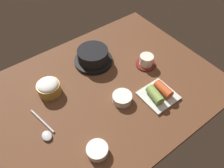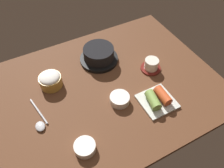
{
  "view_description": "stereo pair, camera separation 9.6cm",
  "coord_description": "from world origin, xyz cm",
  "px_view_note": "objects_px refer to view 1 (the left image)",
  "views": [
    {
      "loc": [
        -35.43,
        -51.94,
        78.59
      ],
      "look_at": [
        2.0,
        -2.0,
        5.0
      ],
      "focal_mm": 35.88,
      "sensor_mm": 36.0,
      "label": 1
    },
    {
      "loc": [
        -27.29,
        -57.11,
        78.59
      ],
      "look_at": [
        2.0,
        -2.0,
        5.0
      ],
      "focal_mm": 35.88,
      "sensor_mm": 36.0,
      "label": 2
    }
  ],
  "objects_px": {
    "side_bowl_near": "(97,150)",
    "rice_bowl": "(49,87)",
    "stone_pot": "(93,56)",
    "banchan_cup_center": "(122,98)",
    "kimchi_plate": "(159,94)",
    "spoon": "(45,131)",
    "tea_cup_with_saucer": "(147,61)"
  },
  "relations": [
    {
      "from": "kimchi_plate",
      "to": "side_bowl_near",
      "type": "xyz_separation_m",
      "value": [
        -0.35,
        -0.05,
        -0.0
      ]
    },
    {
      "from": "kimchi_plate",
      "to": "spoon",
      "type": "relative_size",
      "value": 0.83
    },
    {
      "from": "banchan_cup_center",
      "to": "spoon",
      "type": "xyz_separation_m",
      "value": [
        -0.32,
        0.06,
        -0.01
      ]
    },
    {
      "from": "tea_cup_with_saucer",
      "to": "banchan_cup_center",
      "type": "xyz_separation_m",
      "value": [
        -0.22,
        -0.1,
        -0.01
      ]
    },
    {
      "from": "rice_bowl",
      "to": "tea_cup_with_saucer",
      "type": "relative_size",
      "value": 1.03
    },
    {
      "from": "rice_bowl",
      "to": "side_bowl_near",
      "type": "bearing_deg",
      "value": -88.23
    },
    {
      "from": "kimchi_plate",
      "to": "tea_cup_with_saucer",
      "type": "bearing_deg",
      "value": 63.06
    },
    {
      "from": "stone_pot",
      "to": "rice_bowl",
      "type": "height_order",
      "value": "stone_pot"
    },
    {
      "from": "rice_bowl",
      "to": "kimchi_plate",
      "type": "height_order",
      "value": "rice_bowl"
    },
    {
      "from": "stone_pot",
      "to": "kimchi_plate",
      "type": "height_order",
      "value": "stone_pot"
    },
    {
      "from": "stone_pot",
      "to": "banchan_cup_center",
      "type": "xyz_separation_m",
      "value": [
        -0.03,
        -0.27,
        -0.02
      ]
    },
    {
      "from": "stone_pot",
      "to": "banchan_cup_center",
      "type": "height_order",
      "value": "stone_pot"
    },
    {
      "from": "side_bowl_near",
      "to": "rice_bowl",
      "type": "bearing_deg",
      "value": 91.77
    },
    {
      "from": "side_bowl_near",
      "to": "banchan_cup_center",
      "type": "bearing_deg",
      "value": 30.69
    },
    {
      "from": "rice_bowl",
      "to": "spoon",
      "type": "relative_size",
      "value": 0.58
    },
    {
      "from": "stone_pot",
      "to": "side_bowl_near",
      "type": "height_order",
      "value": "stone_pot"
    },
    {
      "from": "stone_pot",
      "to": "side_bowl_near",
      "type": "bearing_deg",
      "value": -122.02
    },
    {
      "from": "banchan_cup_center",
      "to": "side_bowl_near",
      "type": "relative_size",
      "value": 1.06
    },
    {
      "from": "kimchi_plate",
      "to": "side_bowl_near",
      "type": "bearing_deg",
      "value": -171.82
    },
    {
      "from": "tea_cup_with_saucer",
      "to": "banchan_cup_center",
      "type": "distance_m",
      "value": 0.24
    },
    {
      "from": "tea_cup_with_saucer",
      "to": "banchan_cup_center",
      "type": "height_order",
      "value": "tea_cup_with_saucer"
    },
    {
      "from": "spoon",
      "to": "stone_pot",
      "type": "bearing_deg",
      "value": 30.26
    },
    {
      "from": "tea_cup_with_saucer",
      "to": "side_bowl_near",
      "type": "distance_m",
      "value": 0.49
    },
    {
      "from": "stone_pot",
      "to": "side_bowl_near",
      "type": "relative_size",
      "value": 2.37
    },
    {
      "from": "side_bowl_near",
      "to": "spoon",
      "type": "relative_size",
      "value": 0.47
    },
    {
      "from": "stone_pot",
      "to": "kimchi_plate",
      "type": "xyz_separation_m",
      "value": [
        0.1,
        -0.34,
        -0.02
      ]
    },
    {
      "from": "stone_pot",
      "to": "tea_cup_with_saucer",
      "type": "bearing_deg",
      "value": -42.14
    },
    {
      "from": "side_bowl_near",
      "to": "spoon",
      "type": "bearing_deg",
      "value": 121.35
    },
    {
      "from": "stone_pot",
      "to": "rice_bowl",
      "type": "distance_m",
      "value": 0.26
    },
    {
      "from": "rice_bowl",
      "to": "kimchi_plate",
      "type": "relative_size",
      "value": 0.7
    },
    {
      "from": "banchan_cup_center",
      "to": "spoon",
      "type": "relative_size",
      "value": 0.49
    },
    {
      "from": "kimchi_plate",
      "to": "side_bowl_near",
      "type": "relative_size",
      "value": 1.78
    }
  ]
}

